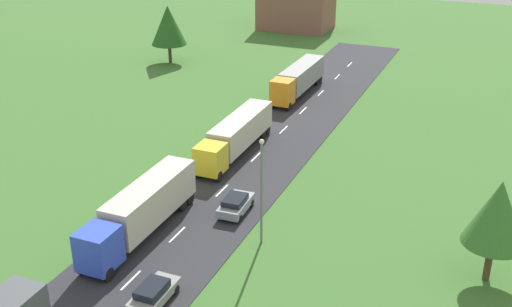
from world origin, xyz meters
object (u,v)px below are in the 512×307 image
(lamppost_second, at_px, (262,187))
(truck_third, at_px, (236,134))
(truck_second, at_px, (141,209))
(truck_fourth, at_px, (298,79))
(distant_building, at_px, (296,4))
(car_fourth, at_px, (236,204))
(tree_oak, at_px, (168,25))
(car_third, at_px, (154,293))
(tree_maple, at_px, (497,213))

(lamppost_second, bearing_deg, truck_third, 121.08)
(truck_second, distance_m, lamppost_second, 9.54)
(truck_fourth, relative_size, distant_building, 1.08)
(truck_third, distance_m, distant_building, 55.77)
(truck_third, height_order, lamppost_second, lamppost_second)
(truck_second, relative_size, distant_building, 1.08)
(truck_second, xyz_separation_m, truck_third, (0.31, 16.66, -0.13))
(truck_second, bearing_deg, car_fourth, 47.70)
(tree_oak, bearing_deg, car_fourth, -53.29)
(truck_second, height_order, car_third, truck_second)
(truck_fourth, bearing_deg, car_fourth, -80.15)
(car_third, height_order, lamppost_second, lamppost_second)
(car_fourth, bearing_deg, tree_maple, -4.51)
(car_fourth, bearing_deg, tree_oak, 126.71)
(lamppost_second, height_order, distant_building, distant_building)
(tree_oak, bearing_deg, car_third, -60.98)
(truck_fourth, relative_size, tree_oak, 1.58)
(truck_fourth, distance_m, car_third, 43.65)
(car_fourth, height_order, lamppost_second, lamppost_second)
(lamppost_second, distance_m, distant_building, 71.68)
(car_third, height_order, car_fourth, car_fourth)
(lamppost_second, bearing_deg, car_fourth, 137.98)
(truck_third, height_order, car_third, truck_third)
(distant_building, bearing_deg, tree_maple, -60.60)
(truck_second, height_order, truck_fourth, truck_second)
(truck_third, bearing_deg, truck_fourth, 91.11)
(truck_fourth, xyz_separation_m, lamppost_second, (8.93, -33.78, 2.63))
(truck_third, relative_size, tree_oak, 1.62)
(truck_fourth, height_order, tree_oak, tree_oak)
(truck_third, bearing_deg, tree_oak, 130.99)
(truck_third, xyz_separation_m, lamppost_second, (8.55, -14.18, 2.66))
(truck_fourth, distance_m, tree_oak, 23.45)
(truck_third, relative_size, car_third, 3.38)
(truck_second, bearing_deg, lamppost_second, 15.65)
(car_fourth, xyz_separation_m, lamppost_second, (3.63, -3.27, 3.88))
(car_fourth, height_order, tree_maple, tree_maple)
(tree_maple, bearing_deg, distant_building, 119.40)
(truck_second, distance_m, truck_fourth, 36.26)
(truck_second, distance_m, car_fourth, 7.89)
(truck_third, height_order, tree_oak, tree_oak)
(lamppost_second, relative_size, tree_oak, 1.01)
(truck_third, xyz_separation_m, tree_oak, (-22.66, 26.07, 3.48))
(truck_second, height_order, truck_third, truck_second)
(car_third, relative_size, car_fourth, 0.99)
(tree_oak, bearing_deg, tree_maple, -39.20)
(truck_second, relative_size, car_third, 3.29)
(tree_maple, bearing_deg, truck_second, -170.42)
(lamppost_second, distance_m, tree_maple, 16.13)
(truck_fourth, distance_m, distant_building, 36.89)
(truck_fourth, distance_m, tree_maple, 40.75)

